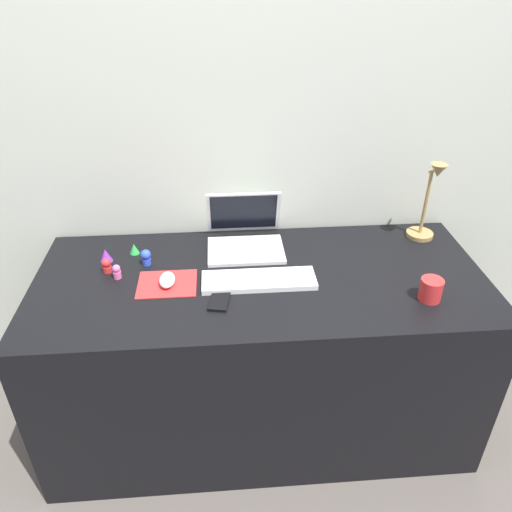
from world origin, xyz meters
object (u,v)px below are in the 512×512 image
object	(u,v)px
cell_phone	(220,299)
coffee_mug	(431,290)
desk_lamp	(428,204)
toy_figurine_purple	(106,255)
toy_figurine_blue	(146,257)
toy_figurine_green	(134,249)
laptop	(245,233)
mouse	(167,280)
toy_figurine_red	(107,265)
keyboard	(259,280)
toy_figurine_pink	(117,272)

from	to	relation	value
cell_phone	coffee_mug	world-z (taller)	coffee_mug
desk_lamp	toy_figurine_purple	world-z (taller)	desk_lamp
toy_figurine_blue	toy_figurine_green	size ratio (longest dim) A/B	1.49
cell_phone	toy_figurine_green	bearing A→B (deg)	145.21
desk_lamp	toy_figurine_purple	size ratio (longest dim) A/B	6.43
desk_lamp	cell_phone	bearing A→B (deg)	-156.76
cell_phone	toy_figurine_blue	bearing A→B (deg)	148.17
laptop	mouse	bearing A→B (deg)	-138.05
cell_phone	desk_lamp	bearing A→B (deg)	34.11
desk_lamp	toy_figurine_red	xyz separation A→B (m)	(-1.26, -0.15, -0.13)
keyboard	coffee_mug	bearing A→B (deg)	-14.07
cell_phone	toy_figurine_red	distance (m)	0.47
toy_figurine_pink	toy_figurine_blue	bearing A→B (deg)	41.36
laptop	coffee_mug	distance (m)	0.74
cell_phone	toy_figurine_blue	distance (m)	0.37
mouse	toy_figurine_blue	bearing A→B (deg)	121.80
mouse	toy_figurine_pink	xyz separation A→B (m)	(-0.19, 0.06, 0.01)
desk_lamp	coffee_mug	bearing A→B (deg)	-107.03
mouse	cell_phone	bearing A→B (deg)	-30.61
toy_figurine_pink	desk_lamp	bearing A→B (deg)	9.09
laptop	toy_figurine_blue	bearing A→B (deg)	-162.49
laptop	toy_figurine_purple	size ratio (longest dim) A/B	5.70
coffee_mug	toy_figurine_purple	xyz separation A→B (m)	(-1.15, 0.34, -0.01)
coffee_mug	toy_figurine_green	distance (m)	1.12
keyboard	toy_figurine_green	distance (m)	0.53
laptop	mouse	distance (m)	0.40
toy_figurine_pink	toy_figurine_blue	world-z (taller)	toy_figurine_blue
mouse	toy_figurine_green	bearing A→B (deg)	122.45
toy_figurine_pink	toy_figurine_green	bearing A→B (deg)	76.78
keyboard	mouse	distance (m)	0.33
mouse	cell_phone	size ratio (longest dim) A/B	0.75
toy_figurine_red	toy_figurine_pink	distance (m)	0.06
desk_lamp	toy_figurine_green	world-z (taller)	desk_lamp
toy_figurine_blue	toy_figurine_purple	bearing A→B (deg)	167.47
coffee_mug	toy_figurine_green	bearing A→B (deg)	159.80
desk_lamp	toy_figurine_pink	world-z (taller)	desk_lamp
laptop	cell_phone	bearing A→B (deg)	-106.21
toy_figurine_red	toy_figurine_blue	distance (m)	0.15
toy_figurine_green	coffee_mug	bearing A→B (deg)	-20.20
cell_phone	coffee_mug	distance (m)	0.72
mouse	toy_figurine_purple	world-z (taller)	toy_figurine_purple
toy_figurine_blue	coffee_mug	bearing A→B (deg)	-16.85
laptop	mouse	size ratio (longest dim) A/B	3.12
coffee_mug	laptop	bearing A→B (deg)	145.35
laptop	coffee_mug	size ratio (longest dim) A/B	3.79
coffee_mug	toy_figurine_green	xyz separation A→B (m)	(-1.05, 0.39, -0.02)
mouse	toy_figurine_red	bearing A→B (deg)	155.94
toy_figurine_red	toy_figurine_pink	size ratio (longest dim) A/B	1.01
keyboard	cell_phone	size ratio (longest dim) A/B	3.20
keyboard	toy_figurine_red	bearing A→B (deg)	168.31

